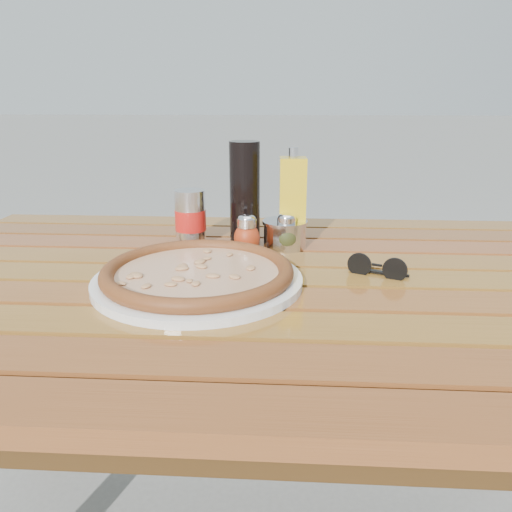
# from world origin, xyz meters

# --- Properties ---
(table) EXTENTS (1.40, 0.90, 0.75)m
(table) POSITION_xyz_m (0.00, -0.00, 0.67)
(table) COLOR #351C0C
(table) RESTS_ON ground
(plate) EXTENTS (0.48, 0.48, 0.01)m
(plate) POSITION_xyz_m (-0.10, -0.05, 0.76)
(plate) COLOR silver
(plate) RESTS_ON table
(pizza) EXTENTS (0.44, 0.44, 0.03)m
(pizza) POSITION_xyz_m (-0.10, -0.05, 0.77)
(pizza) COLOR beige
(pizza) RESTS_ON plate
(pepper_shaker) EXTENTS (0.05, 0.05, 0.08)m
(pepper_shaker) POSITION_xyz_m (-0.03, 0.14, 0.79)
(pepper_shaker) COLOR #A43212
(pepper_shaker) RESTS_ON table
(oregano_shaker) EXTENTS (0.06, 0.06, 0.08)m
(oregano_shaker) POSITION_xyz_m (0.06, 0.16, 0.79)
(oregano_shaker) COLOR #383C18
(oregano_shaker) RESTS_ON table
(dark_bottle) EXTENTS (0.07, 0.07, 0.22)m
(dark_bottle) POSITION_xyz_m (-0.04, 0.22, 0.86)
(dark_bottle) COLOR black
(dark_bottle) RESTS_ON table
(soda_can) EXTENTS (0.08, 0.08, 0.12)m
(soda_can) POSITION_xyz_m (-0.15, 0.19, 0.81)
(soda_can) COLOR silver
(soda_can) RESTS_ON table
(olive_oil_cruet) EXTENTS (0.06, 0.06, 0.21)m
(olive_oil_cruet) POSITION_xyz_m (0.07, 0.19, 0.85)
(olive_oil_cruet) COLOR gold
(olive_oil_cruet) RESTS_ON table
(parmesan_tin) EXTENTS (0.11, 0.11, 0.07)m
(parmesan_tin) POSITION_xyz_m (0.05, 0.18, 0.78)
(parmesan_tin) COLOR silver
(parmesan_tin) RESTS_ON table
(sunglasses) EXTENTS (0.11, 0.06, 0.04)m
(sunglasses) POSITION_xyz_m (0.22, 0.01, 0.77)
(sunglasses) COLOR black
(sunglasses) RESTS_ON table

